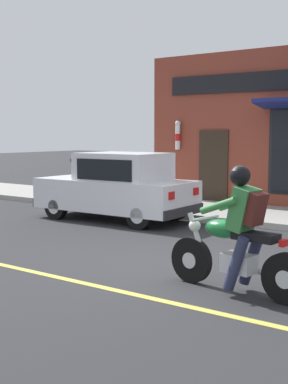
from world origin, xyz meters
The scene contains 4 objects.
ground_plane centered at (0.00, 0.00, 0.00)m, with size 80.00×80.00×0.00m, color #2B2B2D.
sidewalk_curb centered at (4.81, 3.00, 0.07)m, with size 2.60×22.00×0.14m, color #9E9B93.
motorcycle_with_rider centered at (-0.97, -1.43, 0.68)m, with size 0.61×2.02×1.62m.
car_hatchback centered at (2.58, 3.41, 0.77)m, with size 1.74×3.82×1.57m.
Camera 1 is at (-6.97, -4.39, 2.01)m, focal length 50.00 mm.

